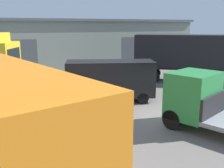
% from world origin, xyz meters
% --- Properties ---
extents(ground_plane, '(60.00, 60.00, 0.00)m').
position_xyz_m(ground_plane, '(0.00, 0.00, 0.00)').
color(ground_plane, slate).
extents(warehouse_building, '(27.99, 8.65, 5.49)m').
position_xyz_m(warehouse_building, '(0.00, 18.07, 2.75)').
color(warehouse_building, gray).
rests_on(warehouse_building, ground_plane).
extents(container_trailer_white, '(10.08, 8.46, 4.06)m').
position_xyz_m(container_trailer_white, '(7.70, 6.07, 2.59)').
color(container_trailer_white, black).
rests_on(container_trailer_white, ground_plane).
extents(flatbed_truck_green, '(4.88, 7.85, 2.68)m').
position_xyz_m(flatbed_truck_green, '(0.59, -2.86, 1.29)').
color(flatbed_truck_green, '#28843D').
rests_on(flatbed_truck_green, ground_plane).
extents(delivery_van_black, '(6.03, 3.85, 2.63)m').
position_xyz_m(delivery_van_black, '(-1.74, 3.89, 1.43)').
color(delivery_van_black, black).
rests_on(delivery_van_black, ground_plane).
extents(oil_drum, '(0.58, 0.58, 0.88)m').
position_xyz_m(oil_drum, '(4.56, 0.15, 0.44)').
color(oil_drum, '#B22D23').
rests_on(oil_drum, ground_plane).
extents(traffic_cone, '(0.40, 0.40, 0.55)m').
position_xyz_m(traffic_cone, '(-7.87, 3.76, 0.25)').
color(traffic_cone, black).
rests_on(traffic_cone, ground_plane).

